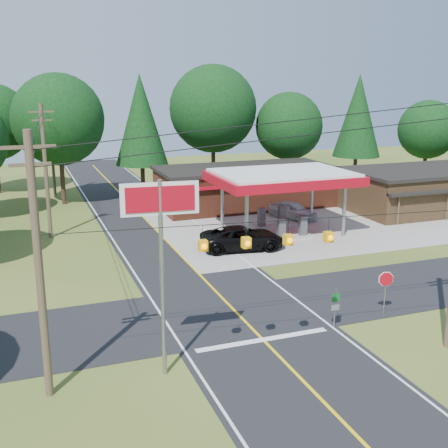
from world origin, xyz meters
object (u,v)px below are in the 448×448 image
object	(u,v)px
sedan_car	(293,210)
octagonal_stop_sign	(386,283)
gas_canopy	(283,179)
big_stop_sign	(161,230)
suv_car	(243,238)

from	to	relation	value
sedan_car	octagonal_stop_sign	size ratio (longest dim) A/B	1.92
gas_canopy	big_stop_sign	bearing A→B (deg)	-127.86
gas_canopy	suv_car	world-z (taller)	gas_canopy
sedan_car	octagonal_stop_sign	xyz separation A→B (m)	(-5.00, -20.01, 0.95)
gas_canopy	big_stop_sign	distance (m)	22.88
suv_car	gas_canopy	bearing A→B (deg)	-48.02
suv_car	big_stop_sign	bearing A→B (deg)	155.96
big_stop_sign	sedan_car	bearing A→B (deg)	52.32
big_stop_sign	suv_car	bearing A→B (deg)	57.67
suv_car	octagonal_stop_sign	size ratio (longest dim) A/B	2.57
octagonal_stop_sign	suv_car	bearing A→B (deg)	100.87
sedan_car	suv_car	bearing A→B (deg)	-162.93
big_stop_sign	octagonal_stop_sign	xyz separation A→B (m)	(12.00, 2.00, -4.38)
big_stop_sign	octagonal_stop_sign	size ratio (longest dim) A/B	3.48
gas_canopy	suv_car	xyz separation A→B (m)	(-4.50, -3.00, -3.44)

